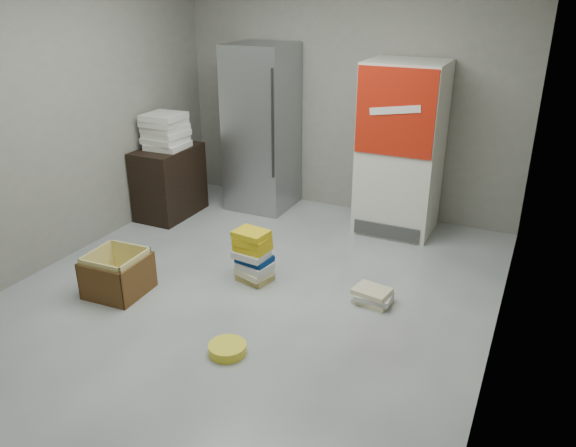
{
  "coord_description": "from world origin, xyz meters",
  "views": [
    {
      "loc": [
        2.13,
        -3.54,
        2.48
      ],
      "look_at": [
        0.12,
        0.7,
        0.48
      ],
      "focal_mm": 35.0,
      "sensor_mm": 36.0,
      "label": 1
    }
  ],
  "objects_px": {
    "steel_fridge": "(262,128)",
    "phonebook_stack_main": "(253,256)",
    "coke_cooler": "(401,149)",
    "wood_shelf": "(169,182)",
    "cardboard_box": "(118,276)"
  },
  "relations": [
    {
      "from": "steel_fridge",
      "to": "phonebook_stack_main",
      "type": "height_order",
      "value": "steel_fridge"
    },
    {
      "from": "steel_fridge",
      "to": "coke_cooler",
      "type": "height_order",
      "value": "steel_fridge"
    },
    {
      "from": "phonebook_stack_main",
      "to": "steel_fridge",
      "type": "bearing_deg",
      "value": 125.62
    },
    {
      "from": "wood_shelf",
      "to": "coke_cooler",
      "type": "bearing_deg",
      "value": 16.28
    },
    {
      "from": "coke_cooler",
      "to": "wood_shelf",
      "type": "relative_size",
      "value": 2.25
    },
    {
      "from": "phonebook_stack_main",
      "to": "wood_shelf",
      "type": "bearing_deg",
      "value": 159.19
    },
    {
      "from": "steel_fridge",
      "to": "phonebook_stack_main",
      "type": "bearing_deg",
      "value": -64.88
    },
    {
      "from": "coke_cooler",
      "to": "wood_shelf",
      "type": "distance_m",
      "value": 2.63
    },
    {
      "from": "coke_cooler",
      "to": "cardboard_box",
      "type": "xyz_separation_m",
      "value": [
        -1.79,
        -2.42,
        -0.75
      ]
    },
    {
      "from": "steel_fridge",
      "to": "phonebook_stack_main",
      "type": "xyz_separation_m",
      "value": [
        0.81,
        -1.73,
        -0.71
      ]
    },
    {
      "from": "steel_fridge",
      "to": "phonebook_stack_main",
      "type": "distance_m",
      "value": 2.03
    },
    {
      "from": "coke_cooler",
      "to": "steel_fridge",
      "type": "bearing_deg",
      "value": 179.82
    },
    {
      "from": "steel_fridge",
      "to": "cardboard_box",
      "type": "xyz_separation_m",
      "value": [
        -0.15,
        -2.43,
        -0.79
      ]
    },
    {
      "from": "steel_fridge",
      "to": "cardboard_box",
      "type": "distance_m",
      "value": 2.56
    },
    {
      "from": "coke_cooler",
      "to": "phonebook_stack_main",
      "type": "relative_size",
      "value": 3.72
    }
  ]
}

